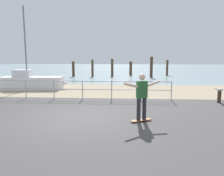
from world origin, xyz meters
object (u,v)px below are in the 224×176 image
Objects in this scene: bollard_short at (219,97)px; skateboarder at (142,94)px; seagull at (219,89)px; skateboard at (141,120)px; sailboat at (34,82)px.

skateboarder is at bearing -140.01° from bollard_short.
skateboarder is 5.44m from seagull.
skateboard is 1.89× the size of seagull.
sailboat is 12.02m from seagull.
bollard_short is (11.38, -3.92, -0.22)m from sailboat.
seagull is (11.37, -3.91, 0.16)m from sailboat.
skateboard is 1.30× the size of bollard_short.
bollard_short is at bearing -19.00° from sailboat.
bollard_short is (4.16, 3.49, -0.71)m from skateboarder.
skateboarder is 3.91× the size of seagull.
seagull is (4.15, 3.50, -0.33)m from skateboarder.
seagull is (4.15, 3.50, 0.62)m from skateboard.
skateboarder reaches higher than seagull.
seagull is at bearing 40.16° from skateboard.
skateboard is 5.46m from seagull.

